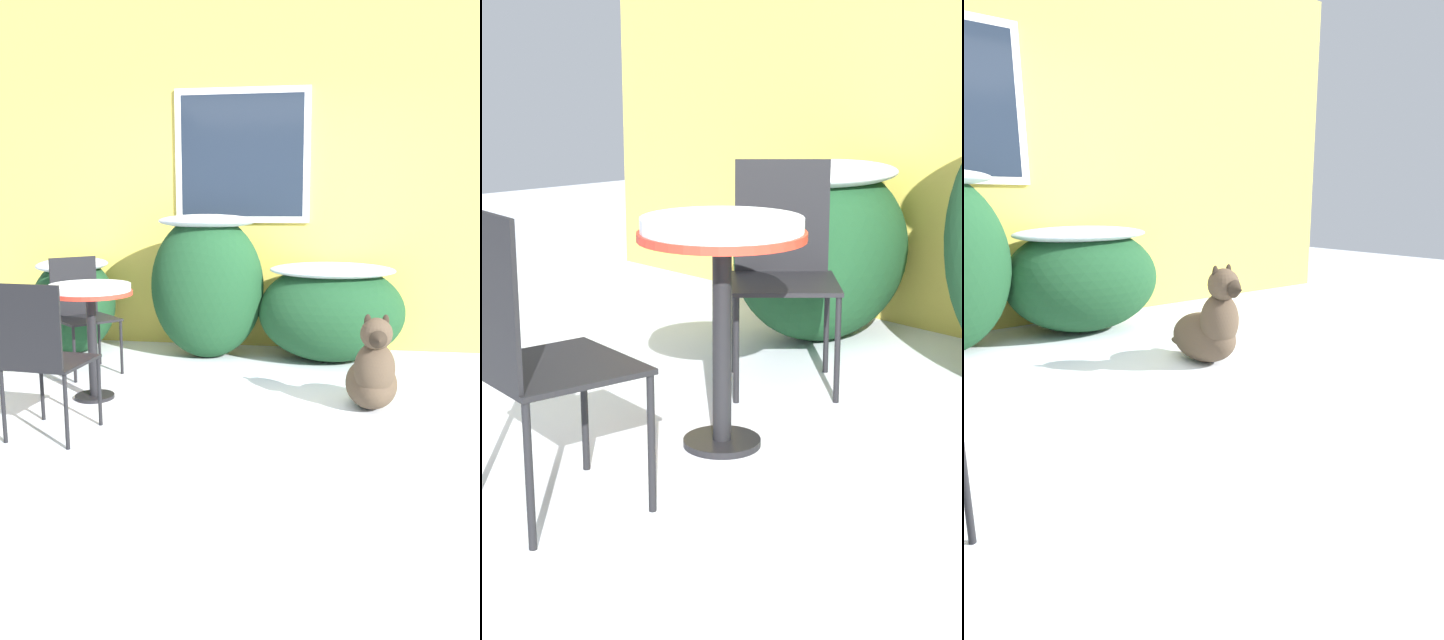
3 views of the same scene
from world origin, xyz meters
The scene contains 4 objects.
ground_plane centered at (0.00, 0.00, 0.00)m, with size 16.00×16.00×0.00m, color silver.
house_wall centered at (-0.01, 2.20, 1.67)m, with size 8.00×0.10×3.32m.
shrub_right centered at (0.64, 1.69, 0.47)m, with size 1.28×1.01×0.87m.
dog centered at (0.94, 0.37, 0.24)m, with size 0.38×0.73×0.68m.
Camera 3 is at (-1.06, -2.18, 1.08)m, focal length 28.00 mm.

